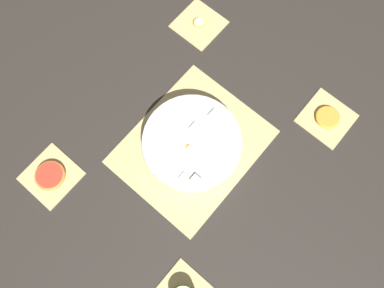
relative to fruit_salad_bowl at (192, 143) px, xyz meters
The scene contains 9 objects.
ground_plane 0.04m from the fruit_salad_bowl, 160.41° to the left, with size 6.00×6.00×0.00m, color #2D2823.
bamboo_mat_center 0.04m from the fruit_salad_bowl, 160.41° to the left, with size 0.42×0.35×0.01m.
coaster_mat_near_right 0.43m from the fruit_salad_bowl, 37.30° to the right, with size 0.15×0.15×0.01m.
coaster_mat_far_left 0.43m from the fruit_salad_bowl, 142.75° to the left, with size 0.15×0.15×0.01m.
coaster_mat_far_right 0.43m from the fruit_salad_bowl, 37.34° to the left, with size 0.15×0.15×0.01m.
fruit_salad_bowl is the anchor object (origin of this frame).
orange_slice_whole 0.43m from the fruit_salad_bowl, 37.30° to the right, with size 0.07×0.07×0.01m.
banana_coin_single 0.43m from the fruit_salad_bowl, 37.34° to the left, with size 0.04×0.04×0.01m.
grapefruit_slice 0.43m from the fruit_salad_bowl, 142.75° to the left, with size 0.09×0.09×0.01m.
Camera 1 is at (-0.24, -0.20, 1.09)m, focal length 35.00 mm.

